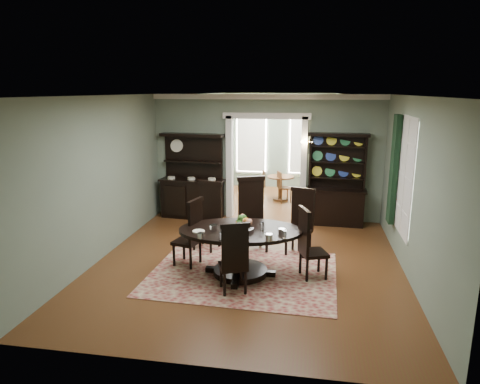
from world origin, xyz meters
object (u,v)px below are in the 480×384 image
object	(u,v)px
sideboard	(193,189)
parlor_table	(280,185)
welsh_dresser	(336,192)
dining_table	(240,243)

from	to	relation	value
sideboard	parlor_table	world-z (taller)	sideboard
welsh_dresser	parlor_table	xyz separation A→B (m)	(-1.44, 2.01, -0.32)
dining_table	parlor_table	distance (m)	5.23
welsh_dresser	dining_table	bearing A→B (deg)	-116.03
dining_table	parlor_table	xyz separation A→B (m)	(0.29, 5.22, -0.11)
dining_table	welsh_dresser	distance (m)	3.66
dining_table	parlor_table	size ratio (longest dim) A/B	2.90
dining_table	welsh_dresser	size ratio (longest dim) A/B	1.03
parlor_table	dining_table	bearing A→B (deg)	-93.13
sideboard	dining_table	bearing A→B (deg)	-55.76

